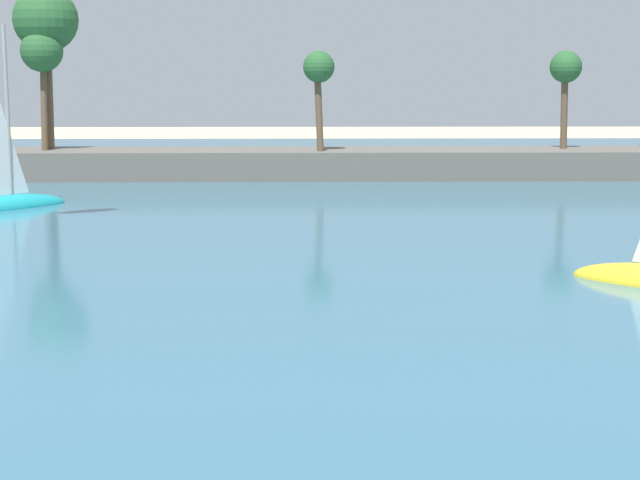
% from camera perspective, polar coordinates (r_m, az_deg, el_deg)
% --- Properties ---
extents(sea, '(220.00, 96.36, 0.06)m').
position_cam_1_polar(sea, '(55.24, -2.38, 2.71)').
color(sea, '#386B84').
rests_on(sea, ground).
extents(palm_headland, '(103.51, 6.00, 12.84)m').
position_cam_1_polar(palm_headland, '(63.21, -3.52, 5.77)').
color(palm_headland, '#605B54').
rests_on(palm_headland, ground).
extents(sailboat_mid_bay, '(5.85, 5.95, 9.31)m').
position_cam_1_polar(sailboat_mid_bay, '(50.52, -17.51, 2.67)').
color(sailboat_mid_bay, teal).
rests_on(sailboat_mid_bay, sea).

